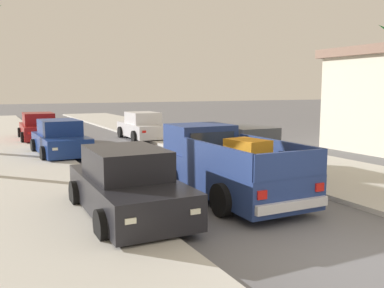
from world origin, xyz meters
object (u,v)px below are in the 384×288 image
(car_left_mid, at_px, (246,150))
(pickup_truck, at_px, (224,166))
(car_left_far, at_px, (60,139))
(car_right_near, at_px, (39,128))
(car_left_near, at_px, (142,127))
(car_right_mid, at_px, (127,185))

(car_left_mid, bearing_deg, pickup_truck, -133.67)
(pickup_truck, relative_size, car_left_mid, 1.23)
(car_left_far, bearing_deg, car_right_near, 91.52)
(pickup_truck, height_order, car_left_near, pickup_truck)
(car_left_near, height_order, car_right_near, same)
(car_right_mid, distance_m, car_left_far, 9.40)
(pickup_truck, relative_size, car_right_near, 1.22)
(car_left_mid, bearing_deg, car_right_near, 114.14)
(car_right_near, height_order, car_left_far, same)
(car_left_far, bearing_deg, pickup_truck, -72.56)
(car_left_mid, height_order, car_right_mid, same)
(car_left_mid, xyz_separation_m, car_left_far, (-5.28, 6.15, 0.00))
(pickup_truck, height_order, car_left_far, pickup_truck)
(pickup_truck, xyz_separation_m, car_right_mid, (-2.88, -0.62, -0.08))
(pickup_truck, xyz_separation_m, car_left_mid, (2.52, 2.64, -0.08))
(car_left_near, relative_size, car_left_far, 1.00)
(pickup_truck, height_order, car_left_mid, pickup_truck)
(pickup_truck, distance_m, car_right_near, 15.07)
(car_left_near, distance_m, car_right_near, 5.69)
(car_left_mid, distance_m, car_right_mid, 6.31)
(pickup_truck, distance_m, car_left_far, 9.21)
(car_left_near, bearing_deg, car_right_mid, -111.54)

